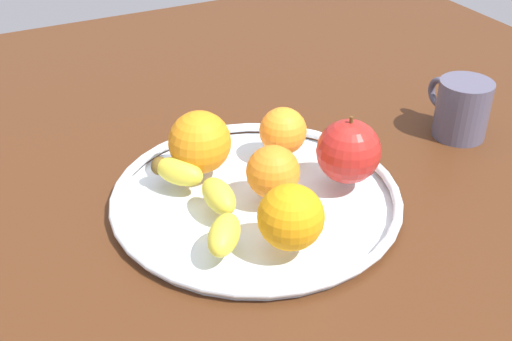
% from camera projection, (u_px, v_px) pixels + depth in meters
% --- Properties ---
extents(ground_plane, '(1.49, 1.49, 0.04)m').
position_uv_depth(ground_plane, '(256.00, 216.00, 0.81)').
color(ground_plane, '#472612').
extents(fruit_bowl, '(0.36, 0.36, 0.02)m').
position_uv_depth(fruit_bowl, '(256.00, 197.00, 0.80)').
color(fruit_bowl, silver).
rests_on(fruit_bowl, ground_plane).
extents(banana, '(0.21, 0.07, 0.03)m').
position_uv_depth(banana, '(204.00, 198.00, 0.75)').
color(banana, gold).
rests_on(banana, fruit_bowl).
extents(apple, '(0.08, 0.08, 0.09)m').
position_uv_depth(apple, '(349.00, 151.00, 0.80)').
color(apple, '#AD221D').
rests_on(apple, fruit_bowl).
extents(orange_front_right, '(0.06, 0.06, 0.06)m').
position_uv_depth(orange_front_right, '(283.00, 131.00, 0.86)').
color(orange_front_right, orange).
rests_on(orange_front_right, fruit_bowl).
extents(orange_center, '(0.06, 0.06, 0.06)m').
position_uv_depth(orange_center, '(273.00, 172.00, 0.77)').
color(orange_center, orange).
rests_on(orange_center, fruit_bowl).
extents(orange_back_right, '(0.08, 0.08, 0.08)m').
position_uv_depth(orange_back_right, '(200.00, 142.00, 0.81)').
color(orange_back_right, orange).
rests_on(orange_back_right, fruit_bowl).
extents(orange_back_left, '(0.07, 0.07, 0.07)m').
position_uv_depth(orange_back_left, '(291.00, 217.00, 0.69)').
color(orange_back_left, orange).
rests_on(orange_back_left, fruit_bowl).
extents(ambient_mug, '(0.11, 0.08, 0.08)m').
position_uv_depth(ambient_mug, '(461.00, 108.00, 0.93)').
color(ambient_mug, '#504E62').
rests_on(ambient_mug, ground_plane).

